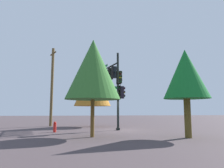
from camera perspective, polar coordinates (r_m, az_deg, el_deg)
The scene contains 7 objects.
ground_plane at distance 18.65m, azimuth 1.67°, elevation -12.47°, with size 120.00×120.00×0.00m, color #473A3D.
signal_pole_assembly at distance 20.54m, azimuth -0.35°, elevation 1.29°, with size 6.01×2.16×6.92m.
utility_pole at distance 24.43m, azimuth -16.04°, elevation -0.36°, with size 1.69×0.86×8.80m.
fire_hydrant at distance 17.41m, azimuth -15.33°, elevation -11.22°, with size 0.33×0.24×0.83m.
tree_near at distance 23.10m, azimuth -5.32°, elevation -0.50°, with size 3.99×3.99×6.64m.
tree_mid at distance 14.03m, azimuth -5.20°, elevation 4.06°, with size 3.65×3.65×6.47m.
tree_far at distance 14.31m, azimuth 19.44°, elevation 2.49°, with size 2.89×2.89×5.65m.
Camera 1 is at (-18.27, 3.34, 1.66)m, focal length 33.55 mm.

